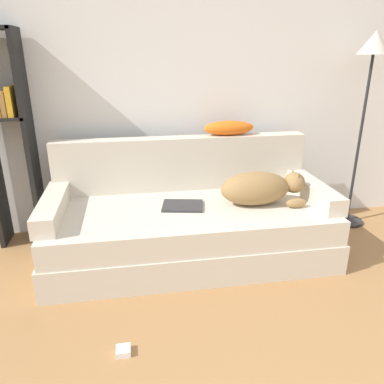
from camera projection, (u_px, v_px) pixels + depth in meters
name	position (u px, v px, depth m)	size (l,w,h in m)	color
wall_back	(193.00, 71.00, 3.12)	(7.71, 0.06, 2.70)	white
couch	(190.00, 231.00, 2.89)	(2.11, 0.96, 0.41)	beige
couch_backrest	(182.00, 163.00, 3.11)	(2.07, 0.15, 0.44)	beige
couch_arm_left	(52.00, 207.00, 2.63)	(0.15, 0.77, 0.13)	beige
couch_arm_right	(313.00, 191.00, 2.94)	(0.15, 0.77, 0.13)	beige
dog	(260.00, 188.00, 2.81)	(0.65, 0.28, 0.25)	olive
laptop	(183.00, 206.00, 2.80)	(0.34, 0.28, 0.02)	#2D2D30
throw_pillow	(229.00, 128.00, 3.10)	(0.42, 0.15, 0.12)	orange
bookshelf	(7.00, 131.00, 2.87)	(0.34, 0.26, 1.67)	black
floor_lamp	(370.00, 74.00, 3.06)	(0.28, 0.28, 1.66)	#232326
power_adapter	(123.00, 351.00, 1.98)	(0.08, 0.08, 0.04)	white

